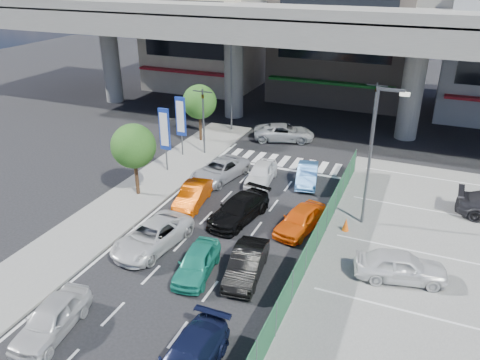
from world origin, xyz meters
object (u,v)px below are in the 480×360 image
at_px(street_lamp_right, 375,147).
at_px(signboard_near, 165,131).
at_px(hatch_black_mid_right, 247,264).
at_px(crossing_wagon_silver, 284,132).
at_px(wagon_silver_front_left, 219,170).
at_px(kei_truck_front_right, 307,175).
at_px(parked_sedan_white, 401,266).
at_px(street_lamp_left, 233,78).
at_px(tree_far, 200,102).
at_px(taxi_orange_left, 193,195).
at_px(taxi_orange_right, 300,219).
at_px(tree_near, 133,146).
at_px(sedan_white_front_mid, 261,173).
at_px(traffic_cone, 346,224).
at_px(traffic_light_right, 375,99).
at_px(sedan_white_mid_left, 152,236).
at_px(taxi_teal_mid, 197,262).
at_px(van_white_back_left, 51,319).
at_px(traffic_light_left, 203,106).
at_px(signboard_far, 181,118).
at_px(sedan_black_mid, 239,209).

xyz_separation_m(street_lamp_right, signboard_near, (-14.37, 1.99, -1.71)).
bearing_deg(hatch_black_mid_right, crossing_wagon_silver, 94.75).
relative_size(wagon_silver_front_left, crossing_wagon_silver, 0.97).
relative_size(signboard_near, hatch_black_mid_right, 1.15).
xyz_separation_m(kei_truck_front_right, parked_sedan_white, (6.92, -8.72, 0.15)).
distance_m(crossing_wagon_silver, parked_sedan_white, 19.49).
xyz_separation_m(street_lamp_left, tree_far, (-1.47, -3.50, -1.38)).
relative_size(taxi_orange_left, taxi_orange_right, 0.98).
xyz_separation_m(tree_near, sedan_white_front_mid, (6.70, 4.85, -2.70)).
bearing_deg(traffic_cone, signboard_near, 166.25).
bearing_deg(taxi_orange_left, traffic_light_right, 52.02).
height_order(sedan_white_mid_left, sedan_white_front_mid, same).
height_order(traffic_light_right, sedan_white_mid_left, traffic_light_right).
height_order(traffic_light_right, parked_sedan_white, traffic_light_right).
xyz_separation_m(taxi_orange_right, sedan_white_front_mid, (-4.21, 5.01, 0.00)).
bearing_deg(crossing_wagon_silver, street_lamp_right, -160.46).
bearing_deg(kei_truck_front_right, tree_near, -159.47).
bearing_deg(taxi_teal_mid, wagon_silver_front_left, 101.01).
distance_m(van_white_back_left, crossing_wagon_silver, 25.27).
height_order(traffic_light_right, van_white_back_left, traffic_light_right).
xyz_separation_m(van_white_back_left, taxi_teal_mid, (3.61, 5.79, -0.03)).
height_order(tree_far, taxi_orange_right, tree_far).
height_order(traffic_light_left, taxi_teal_mid, traffic_light_left).
relative_size(signboard_far, hatch_black_mid_right, 1.15).
bearing_deg(street_lamp_right, parked_sedan_white, -63.52).
distance_m(tree_near, kei_truck_front_right, 11.66).
bearing_deg(street_lamp_right, hatch_black_mid_right, -121.69).
height_order(taxi_orange_right, traffic_cone, taxi_orange_right).
height_order(signboard_far, kei_truck_front_right, signboard_far).
relative_size(signboard_near, taxi_teal_mid, 1.22).
bearing_deg(crossing_wagon_silver, signboard_far, 118.52).
bearing_deg(sedan_white_mid_left, kei_truck_front_right, 70.87).
relative_size(traffic_light_left, tree_near, 1.08).
bearing_deg(street_lamp_left, wagon_silver_front_left, -71.99).
height_order(sedan_white_mid_left, parked_sedan_white, parked_sedan_white).
distance_m(signboard_far, tree_far, 3.53).
distance_m(street_lamp_left, parked_sedan_white, 23.40).
xyz_separation_m(taxi_orange_left, wagon_silver_front_left, (-0.07, 4.03, 0.02)).
relative_size(signboard_far, van_white_back_left, 1.17).
height_order(taxi_orange_right, crossing_wagon_silver, crossing_wagon_silver).
distance_m(sedan_white_mid_left, hatch_black_mid_right, 5.51).
bearing_deg(wagon_silver_front_left, parked_sedan_white, -16.28).
bearing_deg(sedan_black_mid, sedan_white_front_mid, 106.93).
xyz_separation_m(taxi_orange_left, parked_sedan_white, (12.62, -2.96, 0.13)).
relative_size(street_lamp_left, signboard_near, 1.70).
bearing_deg(signboard_near, sedan_white_mid_left, -63.61).
relative_size(taxi_orange_right, crossing_wagon_silver, 0.80).
distance_m(tree_far, sedan_black_mid, 13.83).
bearing_deg(kei_truck_front_right, sedan_black_mid, -121.55).
relative_size(street_lamp_right, wagon_silver_front_left, 1.64).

